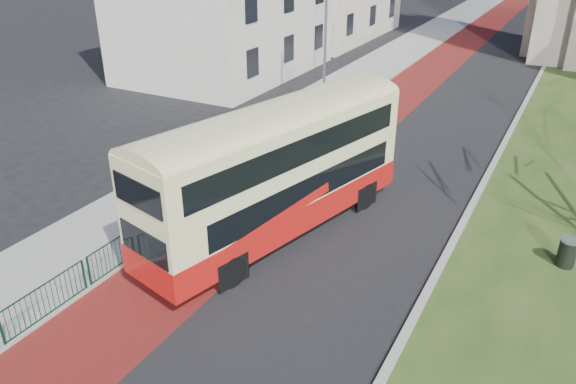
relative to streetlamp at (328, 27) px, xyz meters
The scene contains 10 objects.
ground 19.08m from the streetlamp, 76.42° to the right, with size 160.00×160.00×0.00m, color black.
road_carriageway 7.70m from the streetlamp, 18.88° to the left, with size 9.00×120.00×0.01m, color black.
bus_lane 5.91m from the streetlamp, 32.43° to the left, with size 3.40×120.00×0.01m, color #591414.
pavement_west 5.00m from the streetlamp, 108.07° to the left, with size 4.00×120.00×0.12m, color gray.
kerb_west 5.13m from the streetlamp, 56.03° to the left, with size 0.25×120.00×0.13m, color #999993.
kerb_east 12.07m from the streetlamp, 20.95° to the left, with size 0.25×80.00×0.13m, color #999993.
pedestrian_railing 14.64m from the streetlamp, 84.30° to the right, with size 0.07×24.00×1.12m.
streetlamp is the anchor object (origin of this frame).
bus 15.35m from the streetlamp, 71.72° to the right, with size 5.07×11.08×4.52m.
litter_bin 18.81m from the streetlamp, 40.63° to the right, with size 0.75×0.75×0.97m.
Camera 1 is at (8.90, -11.53, 10.12)m, focal length 35.00 mm.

